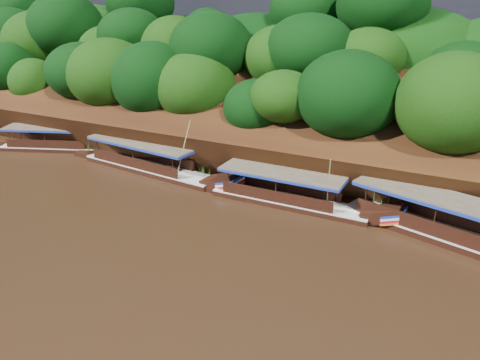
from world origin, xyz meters
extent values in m
plane|color=black|center=(0.00, 0.00, 0.00)|extent=(160.00, 160.00, 0.00)
cube|color=black|center=(0.00, 16.00, 3.50)|extent=(120.00, 16.12, 13.64)
cube|color=black|center=(0.00, 26.00, 0.00)|extent=(120.00, 24.00, 12.00)
ellipsoid|color=#0A3C0D|center=(-36.00, 14.00, 3.20)|extent=(16.00, 8.00, 6.00)
ellipsoid|color=#0A3C0D|center=(-30.00, 22.00, 9.00)|extent=(20.00, 10.00, 8.00)
ellipsoid|color=#0A3C0D|center=(-6.00, 15.00, 3.50)|extent=(18.00, 8.00, 6.40)
ellipsoid|color=#0A3C0D|center=(0.00, 23.00, 9.20)|extent=(24.00, 11.00, 8.40)
cube|color=black|center=(12.97, 6.85, 0.00)|extent=(14.45, 6.37, 1.01)
cube|color=silver|center=(12.97, 6.85, 0.48)|extent=(14.47, 6.44, 0.11)
cube|color=#4E4437|center=(12.11, 7.10, 2.70)|extent=(11.57, 5.86, 0.13)
cube|color=#173199|center=(12.11, 7.10, 2.56)|extent=(11.57, 5.86, 0.20)
cube|color=black|center=(1.87, 7.39, 0.00)|extent=(11.79, 2.17, 0.88)
cube|color=silver|center=(1.87, 7.39, 0.42)|extent=(11.79, 2.24, 0.10)
cube|color=black|center=(8.50, 7.38, 0.69)|extent=(2.80, 1.62, 1.66)
cube|color=#173199|center=(9.24, 7.38, 0.98)|extent=(1.45, 1.69, 0.60)
cube|color=#A8121D|center=(9.24, 7.38, 0.65)|extent=(1.45, 1.69, 0.60)
cube|color=#4E4437|center=(1.14, 7.39, 2.37)|extent=(9.23, 2.49, 0.12)
cube|color=#173199|center=(1.14, 7.39, 2.25)|extent=(9.23, 2.49, 0.18)
cylinder|color=tan|center=(4.82, 6.80, 2.49)|extent=(0.48, 1.35, 3.90)
cube|color=black|center=(-11.58, 8.37, 0.00)|extent=(13.74, 3.68, 0.93)
cube|color=silver|center=(-11.58, 8.37, 0.44)|extent=(13.74, 3.74, 0.10)
cube|color=black|center=(-3.99, 7.57, 0.72)|extent=(3.35, 2.02, 1.82)
cube|color=#173199|center=(-3.14, 7.48, 1.03)|extent=(1.84, 1.93, 0.68)
cube|color=#A8121D|center=(-3.14, 7.48, 0.68)|extent=(1.84, 1.93, 0.68)
cube|color=#4E4437|center=(-12.42, 8.46, 2.48)|extent=(10.84, 3.70, 0.12)
cube|color=#173199|center=(-12.42, 8.46, 2.35)|extent=(10.84, 3.70, 0.19)
cylinder|color=tan|center=(-7.51, 7.73, 2.90)|extent=(1.30, 0.51, 4.72)
cube|color=black|center=(-23.45, 9.14, 0.00)|extent=(10.96, 5.90, 0.85)
cube|color=silver|center=(-23.45, 9.14, 0.41)|extent=(10.98, 5.96, 0.09)
cube|color=black|center=(-17.71, 11.37, 0.66)|extent=(2.99, 2.40, 1.57)
cube|color=#173199|center=(-17.07, 11.62, 0.94)|extent=(1.84, 2.00, 0.57)
cube|color=#A8121D|center=(-17.07, 11.62, 0.62)|extent=(1.84, 2.00, 0.57)
cube|color=#4E4437|center=(-24.09, 8.89, 2.28)|extent=(8.86, 5.33, 0.11)
cube|color=#173199|center=(-24.09, 8.89, 2.16)|extent=(8.86, 5.33, 0.17)
cone|color=#2B6619|center=(-27.04, 9.41, 0.83)|extent=(1.50, 1.50, 1.65)
cone|color=#2B6619|center=(-18.86, 9.34, 0.71)|extent=(1.50, 1.50, 1.41)
cone|color=#2B6619|center=(-12.97, 9.97, 0.99)|extent=(1.50, 1.50, 1.97)
cone|color=#2B6619|center=(-6.61, 9.27, 0.64)|extent=(1.50, 1.50, 1.28)
cone|color=#2B6619|center=(0.22, 9.54, 0.87)|extent=(1.50, 1.50, 1.75)
cone|color=#2B6619|center=(8.20, 9.70, 1.06)|extent=(1.50, 1.50, 2.11)
cone|color=#2B6619|center=(13.25, 9.69, 0.92)|extent=(1.50, 1.50, 1.83)
camera|label=1|loc=(12.77, -22.17, 14.47)|focal=35.00mm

